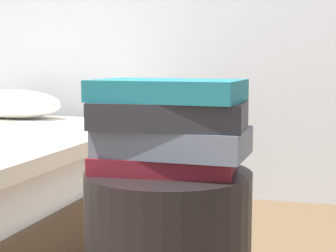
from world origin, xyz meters
name	(u,v)px	position (x,y,z in m)	size (l,w,h in m)	color
book_maroon	(166,162)	(-0.01, 0.01, 0.58)	(0.27, 0.18, 0.03)	maroon
book_slate	(173,141)	(0.01, 0.00, 0.62)	(0.29, 0.17, 0.05)	slate
book_charcoal	(171,114)	(0.01, 0.00, 0.68)	(0.29, 0.18, 0.05)	#28282D
book_teal	(167,90)	(0.00, 0.00, 0.72)	(0.28, 0.18, 0.04)	#1E727F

